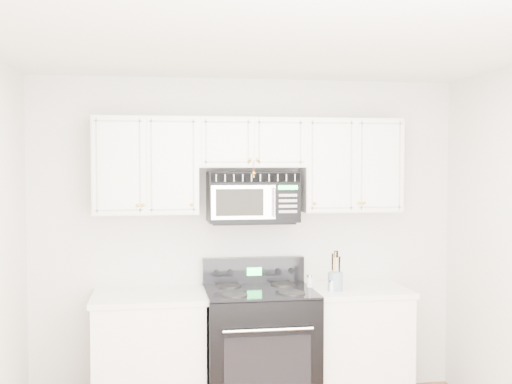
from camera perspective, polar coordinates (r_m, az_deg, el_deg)
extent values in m
cube|color=silver|center=(3.60, 3.32, 13.52)|extent=(3.50, 3.50, 0.01)
cube|color=silver|center=(5.30, -0.76, -4.06)|extent=(3.50, 0.01, 2.60)
cube|color=silver|center=(1.97, 14.55, -15.82)|extent=(3.50, 0.01, 2.60)
cube|color=silver|center=(5.11, -9.42, -14.21)|extent=(0.82, 0.63, 0.88)
cube|color=white|center=(5.00, -9.46, -9.15)|extent=(0.86, 0.65, 0.04)
cube|color=silver|center=(5.34, 8.51, -13.46)|extent=(0.82, 0.63, 0.88)
cube|color=white|center=(5.23, 8.55, -8.61)|extent=(0.86, 0.65, 0.04)
cube|color=black|center=(5.13, 0.33, -13.88)|extent=(0.83, 0.71, 0.92)
cube|color=black|center=(4.79, 1.05, -15.21)|extent=(0.64, 0.01, 0.44)
cylinder|color=#BBBBC1|center=(4.69, 1.11, -12.17)|extent=(0.66, 0.02, 0.02)
cube|color=black|center=(5.02, 0.33, -8.79)|extent=(0.83, 0.71, 0.02)
cube|color=black|center=(5.31, -0.23, -7.00)|extent=(0.83, 0.08, 0.22)
cube|color=#26E355|center=(5.26, -0.15, -7.09)|extent=(0.12, 0.00, 0.07)
cube|color=silver|center=(5.04, -9.76, 2.33)|extent=(0.80, 0.33, 0.75)
cube|color=silver|center=(5.28, 8.34, 2.35)|extent=(0.80, 0.33, 0.75)
cube|color=silver|center=(5.10, -0.50, 4.39)|extent=(0.84, 0.33, 0.39)
sphere|color=gold|center=(4.87, -10.00, -1.16)|extent=(0.03, 0.03, 0.03)
sphere|color=gold|center=(4.87, -5.76, -1.13)|extent=(0.03, 0.03, 0.03)
sphere|color=gold|center=(5.02, 5.25, -1.01)|extent=(0.03, 0.03, 0.03)
sphere|color=gold|center=(5.12, 9.16, -0.96)|extent=(0.03, 0.03, 0.03)
sphere|color=gold|center=(4.91, -0.52, 2.89)|extent=(0.03, 0.03, 0.03)
sphere|color=gold|center=(4.92, 0.17, 2.89)|extent=(0.03, 0.03, 0.03)
cylinder|color=red|center=(4.91, -0.19, 2.31)|extent=(0.01, 0.00, 0.10)
sphere|color=gold|center=(4.91, -0.19, 1.68)|extent=(0.03, 0.03, 0.03)
cube|color=black|center=(5.10, -0.32, -0.42)|extent=(0.71, 0.36, 0.39)
cube|color=#A9A69E|center=(4.92, -0.02, 1.27)|extent=(0.69, 0.01, 0.07)
cube|color=silver|center=(4.90, -1.12, -0.92)|extent=(0.50, 0.01, 0.26)
cube|color=black|center=(4.89, -1.45, -0.93)|extent=(0.37, 0.01, 0.21)
cube|color=black|center=(4.96, 2.85, -0.88)|extent=(0.19, 0.01, 0.26)
cube|color=#26E355|center=(4.95, 2.87, 0.41)|extent=(0.15, 0.00, 0.03)
cylinder|color=#BBBBC1|center=(4.91, 1.65, -0.92)|extent=(0.02, 0.02, 0.22)
cylinder|color=gray|center=(5.08, 7.05, -7.89)|extent=(0.12, 0.12, 0.14)
cylinder|color=#B07D45|center=(5.07, 7.41, -7.07)|extent=(0.01, 0.01, 0.25)
cylinder|color=black|center=(5.09, 6.80, -6.93)|extent=(0.01, 0.01, 0.27)
cylinder|color=#B07D45|center=(5.03, 6.98, -6.93)|extent=(0.01, 0.01, 0.29)
cylinder|color=black|center=(5.07, 7.41, -7.07)|extent=(0.01, 0.01, 0.25)
cylinder|color=#B07D45|center=(5.08, 6.79, -6.93)|extent=(0.01, 0.01, 0.27)
cylinder|color=silver|center=(5.13, 4.79, -8.06)|extent=(0.05, 0.05, 0.09)
cylinder|color=#BBBBC1|center=(5.12, 4.79, -7.44)|extent=(0.05, 0.05, 0.02)
cylinder|color=silver|center=(5.04, 6.75, -8.37)|extent=(0.04, 0.04, 0.07)
cylinder|color=#BBBBC1|center=(5.04, 6.75, -7.87)|extent=(0.04, 0.04, 0.01)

